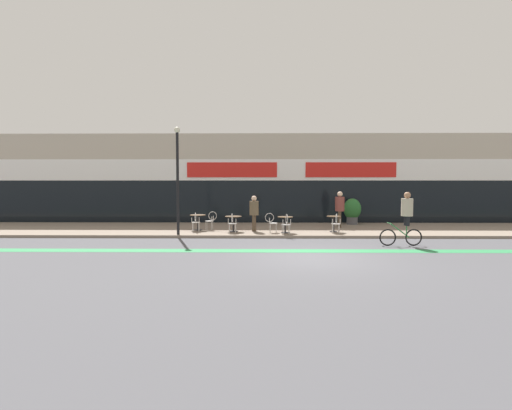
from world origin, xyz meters
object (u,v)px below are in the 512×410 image
at_px(bistro_table_0, 198,219).
at_px(bistro_table_1, 233,220).
at_px(bistro_table_3, 334,221).
at_px(lamp_post, 178,172).
at_px(cafe_chair_0_side, 211,219).
at_px(planter_pot, 352,210).
at_px(cafe_chair_2_near, 286,223).
at_px(pedestrian_near_end, 254,210).
at_px(cyclist_0, 406,214).
at_px(cafe_chair_0_near, 196,221).
at_px(cafe_chair_1_near, 232,222).
at_px(bistro_table_2, 285,221).
at_px(cafe_chair_2_side, 272,221).
at_px(cafe_chair_3_near, 336,222).
at_px(pedestrian_far_end, 340,206).

height_order(bistro_table_0, bistro_table_1, bistro_table_0).
height_order(bistro_table_3, lamp_post, lamp_post).
height_order(cafe_chair_0_side, planter_pot, planter_pot).
bearing_deg(bistro_table_1, cafe_chair_2_near, -23.27).
bearing_deg(cafe_chair_0_side, bistro_table_3, 179.74).
bearing_deg(pedestrian_near_end, lamp_post, -146.70).
xyz_separation_m(bistro_table_0, cyclist_0, (8.56, -3.82, 0.56)).
bearing_deg(cyclist_0, cafe_chair_0_side, -27.20).
xyz_separation_m(bistro_table_3, cafe_chair_0_side, (-5.79, 0.57, -0.00)).
relative_size(cafe_chair_0_near, cafe_chair_1_near, 1.00).
distance_m(bistro_table_0, bistro_table_2, 4.25).
relative_size(lamp_post, pedestrian_near_end, 2.82).
relative_size(bistro_table_3, cyclist_0, 0.36).
xyz_separation_m(cafe_chair_1_near, cafe_chair_2_side, (1.78, 0.22, 0.00)).
height_order(cafe_chair_1_near, cyclist_0, cyclist_0).
relative_size(bistro_table_3, planter_pot, 0.52).
height_order(bistro_table_2, planter_pot, planter_pot).
relative_size(bistro_table_2, lamp_post, 0.16).
bearing_deg(bistro_table_3, cafe_chair_1_near, -173.14).
xyz_separation_m(bistro_table_2, cafe_chair_0_side, (-3.52, 0.92, -0.01)).
distance_m(bistro_table_2, cafe_chair_1_near, 2.41).
bearing_deg(pedestrian_near_end, cafe_chair_3_near, 0.46).
xyz_separation_m(bistro_table_0, cafe_chair_2_side, (3.52, -0.92, -0.02)).
height_order(planter_pot, cyclist_0, cyclist_0).
distance_m(planter_pot, cyclist_0, 6.57).
xyz_separation_m(cyclist_0, pedestrian_far_end, (-1.51, 5.08, -0.01)).
xyz_separation_m(lamp_post, cyclist_0, (9.17, -2.21, -1.65)).
bearing_deg(cafe_chair_0_side, cafe_chair_1_near, 140.09).
xyz_separation_m(bistro_table_0, bistro_table_1, (1.75, -0.51, -0.01)).
height_order(bistro_table_2, cafe_chair_2_side, cafe_chair_2_side).
xyz_separation_m(bistro_table_1, bistro_table_3, (4.67, -0.06, -0.00)).
height_order(cafe_chair_2_near, pedestrian_near_end, pedestrian_near_end).
xyz_separation_m(cyclist_0, pedestrian_near_end, (-5.85, 3.44, -0.10)).
xyz_separation_m(cafe_chair_1_near, planter_pot, (6.27, 3.86, 0.25)).
height_order(pedestrian_near_end, pedestrian_far_end, pedestrian_far_end).
relative_size(bistro_table_0, cafe_chair_0_side, 0.83).
height_order(bistro_table_1, lamp_post, lamp_post).
bearing_deg(cafe_chair_1_near, bistro_table_1, 0.95).
height_order(bistro_table_3, cafe_chair_2_near, cafe_chair_2_near).
relative_size(cafe_chair_0_near, lamp_post, 0.19).
bearing_deg(pedestrian_far_end, cyclist_0, 121.84).
height_order(cafe_chair_1_near, lamp_post, lamp_post).
distance_m(bistro_table_2, pedestrian_far_end, 3.68).
xyz_separation_m(bistro_table_0, cafe_chair_3_near, (6.41, -1.20, -0.02)).
distance_m(bistro_table_3, cyclist_0, 3.93).
bearing_deg(cafe_chair_2_near, pedestrian_far_end, -53.77).
height_order(bistro_table_2, cafe_chair_0_side, cafe_chair_0_side).
height_order(cafe_chair_2_side, planter_pot, planter_pot).
relative_size(cafe_chair_0_near, cafe_chair_2_near, 1.00).
bearing_deg(lamp_post, bistro_table_1, 24.84).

